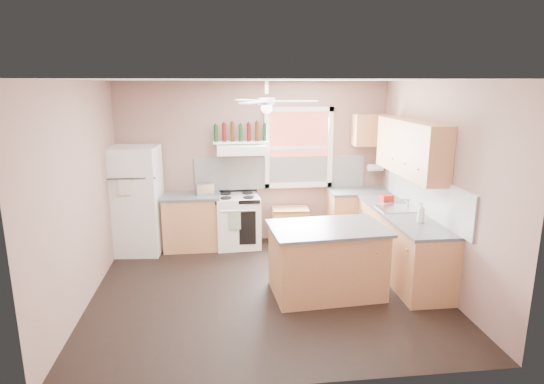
{
  "coord_description": "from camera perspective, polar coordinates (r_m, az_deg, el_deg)",
  "views": [
    {
      "loc": [
        -0.59,
        -5.54,
        2.67
      ],
      "look_at": [
        0.1,
        0.3,
        1.25
      ],
      "focal_mm": 30.0,
      "sensor_mm": 36.0,
      "label": 1
    }
  ],
  "objects": [
    {
      "name": "counter_left",
      "position": [
        7.48,
        -10.14,
        -0.5
      ],
      "size": [
        0.92,
        0.62,
        0.04
      ],
      "primitive_type": "cube",
      "color": "#4D4D4F",
      "rests_on": "base_cabinet_left"
    },
    {
      "name": "paper_towel",
      "position": [
        7.99,
        12.84,
        3.0
      ],
      "size": [
        0.26,
        0.12,
        0.12
      ],
      "primitive_type": "cylinder",
      "rotation": [
        0.0,
        1.57,
        0.0
      ],
      "color": "white",
      "rests_on": "wall_back"
    },
    {
      "name": "window_frame",
      "position": [
        7.69,
        3.38,
        5.55
      ],
      "size": [
        1.16,
        0.07,
        1.36
      ],
      "primitive_type": "cube",
      "color": "white",
      "rests_on": "wall_back"
    },
    {
      "name": "backsplash_right",
      "position": [
        6.66,
        18.57,
        -0.12
      ],
      "size": [
        0.03,
        2.6,
        0.55
      ],
      "primitive_type": "cube",
      "color": "white",
      "rests_on": "wall_right"
    },
    {
      "name": "backsplash_back",
      "position": [
        7.74,
        1.11,
        2.44
      ],
      "size": [
        2.9,
        0.03,
        0.55
      ],
      "primitive_type": "cube",
      "color": "white",
      "rests_on": "wall_back"
    },
    {
      "name": "ceiling_fan_hub",
      "position": [
        5.58,
        -0.67,
        11.31
      ],
      "size": [
        0.2,
        0.2,
        0.08
      ],
      "primitive_type": "cylinder",
      "color": "white",
      "rests_on": "ceiling"
    },
    {
      "name": "window_view",
      "position": [
        7.72,
        3.35,
        5.58
      ],
      "size": [
        1.0,
        0.02,
        1.2
      ],
      "primitive_type": "cube",
      "color": "brown",
      "rests_on": "wall_back"
    },
    {
      "name": "wall_right",
      "position": [
        6.38,
        20.14,
        0.78
      ],
      "size": [
        0.05,
        4.0,
        2.7
      ],
      "primitive_type": "cube",
      "color": "#87665A",
      "rests_on": "ground"
    },
    {
      "name": "upper_cabinet_right",
      "position": [
        6.67,
        17.02,
        5.31
      ],
      "size": [
        0.33,
        1.8,
        0.76
      ],
      "primitive_type": "cube",
      "color": "#AF7749",
      "rests_on": "wall_right"
    },
    {
      "name": "soap_bottle",
      "position": [
        6.19,
        18.22,
        -2.46
      ],
      "size": [
        0.13,
        0.13,
        0.27
      ],
      "primitive_type": "imported",
      "rotation": [
        0.0,
        0.0,
        4.99
      ],
      "color": "silver",
      "rests_on": "counter_right"
    },
    {
      "name": "red_caddy",
      "position": [
        7.15,
        14.24,
        -0.77
      ],
      "size": [
        0.2,
        0.14,
        0.1
      ],
      "primitive_type": "cube",
      "rotation": [
        0.0,
        0.0,
        0.15
      ],
      "color": "#AB180E",
      "rests_on": "counter_right"
    },
    {
      "name": "counter_right",
      "position": [
        6.61,
        16.06,
        -2.68
      ],
      "size": [
        0.62,
        2.22,
        0.04
      ],
      "primitive_type": "cube",
      "color": "#4D4D4F",
      "rests_on": "base_cabinet_right"
    },
    {
      "name": "sink",
      "position": [
        6.79,
        15.43,
        -2.09
      ],
      "size": [
        0.55,
        0.45,
        0.03
      ],
      "primitive_type": "cube",
      "color": "silver",
      "rests_on": "counter_right"
    },
    {
      "name": "refrigerator",
      "position": [
        7.51,
        -16.59,
        -1.0
      ],
      "size": [
        0.78,
        0.76,
        1.71
      ],
      "primitive_type": "cube",
      "rotation": [
        0.0,
        0.0,
        -0.08
      ],
      "color": "white",
      "rests_on": "floor"
    },
    {
      "name": "toaster",
      "position": [
        7.43,
        -8.49,
        0.36
      ],
      "size": [
        0.32,
        0.24,
        0.18
      ],
      "primitive_type": "cube",
      "rotation": [
        0.0,
        0.0,
        0.33
      ],
      "color": "silver",
      "rests_on": "counter_left"
    },
    {
      "name": "island_top",
      "position": [
        5.79,
        7.01,
        -4.54
      ],
      "size": [
        1.51,
        1.05,
        0.04
      ],
      "primitive_type": "cube",
      "rotation": [
        0.0,
        0.0,
        0.07
      ],
      "color": "#4D4D4F",
      "rests_on": "island"
    },
    {
      "name": "ceiling",
      "position": [
        5.57,
        -0.68,
        13.88
      ],
      "size": [
        4.5,
        4.5,
        0.0
      ],
      "primitive_type": "plane",
      "color": "white",
      "rests_on": "ground"
    },
    {
      "name": "base_cabinet_corner",
      "position": [
        7.93,
        10.73,
        -3.07
      ],
      "size": [
        1.0,
        0.6,
        0.86
      ],
      "primitive_type": "cube",
      "color": "#AF7749",
      "rests_on": "floor"
    },
    {
      "name": "bottle_shelf",
      "position": [
        7.48,
        -3.95,
        6.25
      ],
      "size": [
        0.9,
        0.26,
        0.03
      ],
      "primitive_type": "cube",
      "color": "white",
      "rests_on": "range_hood"
    },
    {
      "name": "stove",
      "position": [
        7.59,
        -4.36,
        -3.64
      ],
      "size": [
        0.75,
        0.69,
        0.86
      ],
      "primitive_type": "cube",
      "rotation": [
        0.0,
        0.0,
        0.07
      ],
      "color": "white",
      "rests_on": "floor"
    },
    {
      "name": "range_hood",
      "position": [
        7.38,
        -3.89,
        5.36
      ],
      "size": [
        0.78,
        0.5,
        0.14
      ],
      "primitive_type": "cube",
      "color": "white",
      "rests_on": "wall_back"
    },
    {
      "name": "cart",
      "position": [
        7.76,
        2.28,
        -4.2
      ],
      "size": [
        0.63,
        0.43,
        0.61
      ],
      "primitive_type": "cube",
      "rotation": [
        0.0,
        0.0,
        -0.05
      ],
      "color": "#AF7749",
      "rests_on": "floor"
    },
    {
      "name": "base_cabinet_left",
      "position": [
        7.6,
        -10.0,
        -3.79
      ],
      "size": [
        0.9,
        0.6,
        0.86
      ],
      "primitive_type": "cube",
      "color": "#AF7749",
      "rests_on": "floor"
    },
    {
      "name": "floor",
      "position": [
        6.18,
        -0.61,
        -12.03
      ],
      "size": [
        4.5,
        4.5,
        0.0
      ],
      "primitive_type": "plane",
      "color": "black",
      "rests_on": "ground"
    },
    {
      "name": "wall_back",
      "position": [
        7.7,
        -2.25,
        3.7
      ],
      "size": [
        4.5,
        0.05,
        2.7
      ],
      "primitive_type": "cube",
      "color": "#87665A",
      "rests_on": "ground"
    },
    {
      "name": "island",
      "position": [
        5.95,
        6.88,
        -8.67
      ],
      "size": [
        1.42,
        0.96,
        0.86
      ],
      "primitive_type": "cube",
      "rotation": [
        0.0,
        0.0,
        0.07
      ],
      "color": "#AF7749",
      "rests_on": "floor"
    },
    {
      "name": "upper_cabinet_corner",
      "position": [
        7.84,
        12.33,
        7.62
      ],
      "size": [
        0.6,
        0.33,
        0.52
      ],
      "primitive_type": "cube",
      "color": "#AF7749",
      "rests_on": "wall_back"
    },
    {
      "name": "faucet",
      "position": [
        6.83,
        16.71,
        -1.43
      ],
      "size": [
        0.03,
        0.03,
        0.14
      ],
      "primitive_type": "cylinder",
      "color": "silver",
      "rests_on": "sink"
    },
    {
      "name": "base_cabinet_right",
      "position": [
        6.75,
        15.89,
        -6.34
      ],
      "size": [
        0.6,
        2.2,
        0.86
      ],
      "primitive_type": "cube",
      "color": "#AF7749",
      "rests_on": "floor"
    },
    {
      "name": "counter_corner",
      "position": [
        7.82,
        10.87,
        0.09
      ],
      "size": [
        1.02,
        0.62,
        0.04
      ],
      "primitive_type": "cube",
      "color": "#4D4D4F",
      "rests_on": "base_cabinet_corner"
    },
    {
      "name": "wine_bottles",
      "position": [
        7.46,
        -3.95,
        7.46
      ],
      "size": [
        0.86,
        0.06,
        0.31
      ],
      "color": "#143819",
      "rests_on": "bottle_shelf"
    },
    {
      "name": "wall_left",
      "position": [
        5.94,
        -23.02,
        -0.37
      ],
      "size": [
        0.05,
        4.0,
        2.7
      ],
      "primitive_type": "cube",
      "color": "#87665A",
      "rests_on": "ground"
    }
  ]
}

